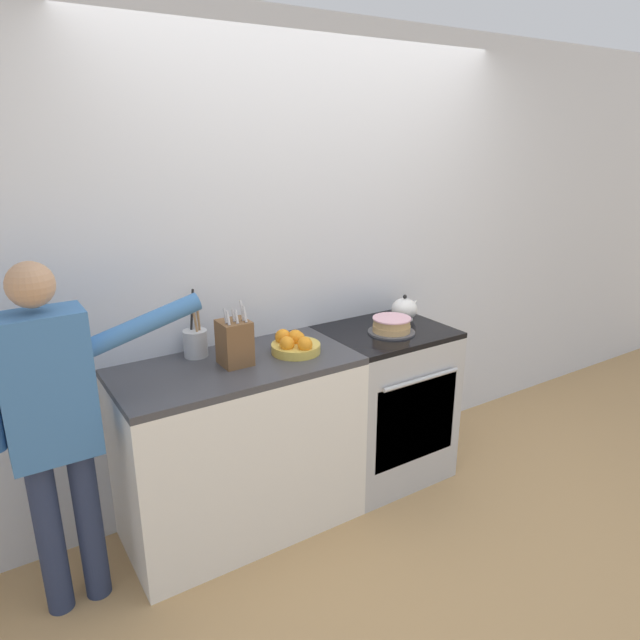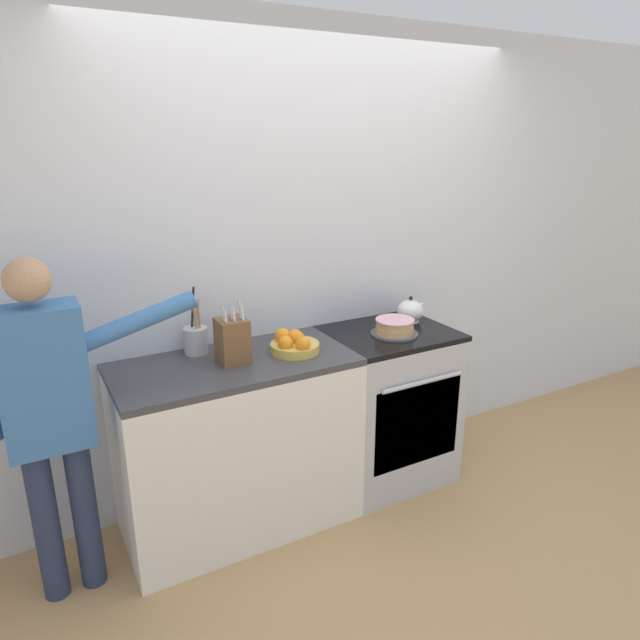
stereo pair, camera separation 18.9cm
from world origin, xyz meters
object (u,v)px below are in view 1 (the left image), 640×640
object	(u,v)px
layer_cake	(392,326)
fruit_bowl	(295,344)
stove_range	(384,403)
tea_kettle	(405,309)
person_baker	(54,415)
utensil_crock	(195,342)
knife_block	(235,342)

from	to	relation	value
layer_cake	fruit_bowl	xyz separation A→B (m)	(-0.62, 0.03, 0.00)
stove_range	fruit_bowl	distance (m)	0.81
tea_kettle	person_baker	distance (m)	2.00
layer_cake	fruit_bowl	bearing A→B (deg)	176.90
stove_range	layer_cake	xyz separation A→B (m)	(-0.01, -0.06, 0.51)
stove_range	tea_kettle	bearing A→B (deg)	23.40
layer_cake	fruit_bowl	world-z (taller)	fruit_bowl
utensil_crock	person_baker	world-z (taller)	person_baker
layer_cake	utensil_crock	bearing A→B (deg)	166.18
utensil_crock	person_baker	bearing A→B (deg)	-158.23
knife_block	layer_cake	bearing A→B (deg)	-3.43
stove_range	fruit_bowl	bearing A→B (deg)	-178.00
stove_range	tea_kettle	distance (m)	0.58
layer_cake	knife_block	world-z (taller)	knife_block
person_baker	knife_block	bearing A→B (deg)	-4.67
person_baker	fruit_bowl	bearing A→B (deg)	-7.32
stove_range	tea_kettle	size ratio (longest dim) A/B	4.85
utensil_crock	fruit_bowl	size ratio (longest dim) A/B	1.36
layer_cake	fruit_bowl	distance (m)	0.62
person_baker	layer_cake	bearing A→B (deg)	-9.40
stove_range	fruit_bowl	size ratio (longest dim) A/B	3.67
layer_cake	tea_kettle	bearing A→B (deg)	33.44
layer_cake	person_baker	distance (m)	1.78
utensil_crock	person_baker	distance (m)	0.77
fruit_bowl	layer_cake	bearing A→B (deg)	-3.10
stove_range	tea_kettle	xyz separation A→B (m)	(0.21, 0.09, 0.53)
tea_kettle	utensil_crock	distance (m)	1.29
stove_range	knife_block	bearing A→B (deg)	179.95
stove_range	layer_cake	bearing A→B (deg)	-101.76
layer_cake	person_baker	world-z (taller)	person_baker
stove_range	layer_cake	distance (m)	0.51
stove_range	person_baker	xyz separation A→B (m)	(-1.79, -0.08, 0.46)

